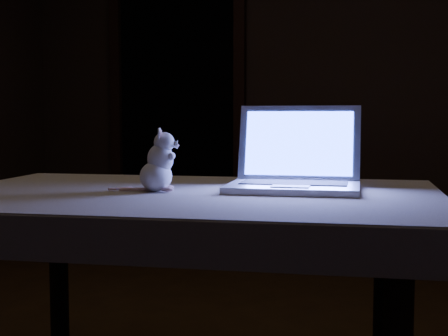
% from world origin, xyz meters
% --- Properties ---
extents(back_wall, '(4.50, 0.04, 2.60)m').
position_xyz_m(back_wall, '(0.00, 2.50, 1.30)').
color(back_wall, black).
rests_on(back_wall, ground).
extents(doorway, '(1.06, 0.36, 2.13)m').
position_xyz_m(doorway, '(-1.10, 2.50, 1.06)').
color(doorway, black).
rests_on(doorway, back_wall).
extents(table, '(1.37, 0.99, 0.68)m').
position_xyz_m(table, '(0.14, -0.23, 0.34)').
color(table, black).
rests_on(table, floor).
extents(tablecloth, '(1.41, 0.98, 0.10)m').
position_xyz_m(tablecloth, '(0.14, -0.17, 0.64)').
color(tablecloth, '#BEB2A1').
rests_on(tablecloth, table).
extents(laptop, '(0.40, 0.36, 0.25)m').
position_xyz_m(laptop, '(0.40, -0.11, 0.81)').
color(laptop, silver).
rests_on(laptop, tablecloth).
extents(plush_mouse, '(0.14, 0.14, 0.17)m').
position_xyz_m(plush_mouse, '(0.05, -0.25, 0.77)').
color(plush_mouse, silver).
rests_on(plush_mouse, tablecloth).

